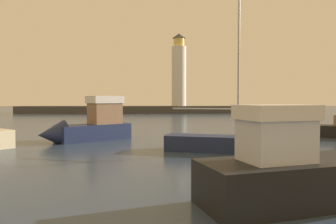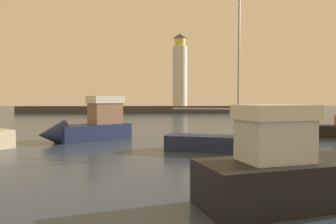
% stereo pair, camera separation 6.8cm
% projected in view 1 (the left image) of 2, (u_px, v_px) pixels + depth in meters
% --- Properties ---
extents(ground_plane, '(220.00, 220.00, 0.00)m').
position_uv_depth(ground_plane, '(160.00, 125.00, 34.88)').
color(ground_plane, '#2D3D51').
extents(breakwater, '(59.68, 4.74, 1.53)m').
position_uv_depth(breakwater, '(158.00, 110.00, 67.46)').
color(breakwater, '#423F3D').
rests_on(breakwater, ground_plane).
extents(lighthouse, '(3.11, 3.11, 15.64)m').
position_uv_depth(lighthouse, '(179.00, 72.00, 67.32)').
color(lighthouse, silver).
rests_on(lighthouse, breakwater).
extents(motorboat_0, '(7.78, 3.90, 3.06)m').
position_uv_depth(motorboat_0, '(330.00, 171.00, 8.97)').
color(motorboat_0, black).
rests_on(motorboat_0, ground_plane).
extents(motorboat_3, '(6.23, 5.49, 3.44)m').
position_uv_depth(motorboat_3, '(88.00, 126.00, 21.96)').
color(motorboat_3, '#1E284C').
rests_on(motorboat_3, ground_plane).
extents(sailboat_moored, '(6.84, 3.50, 9.21)m').
position_uv_depth(sailboat_moored, '(226.00, 143.00, 17.21)').
color(sailboat_moored, '#1E284C').
rests_on(sailboat_moored, ground_plane).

